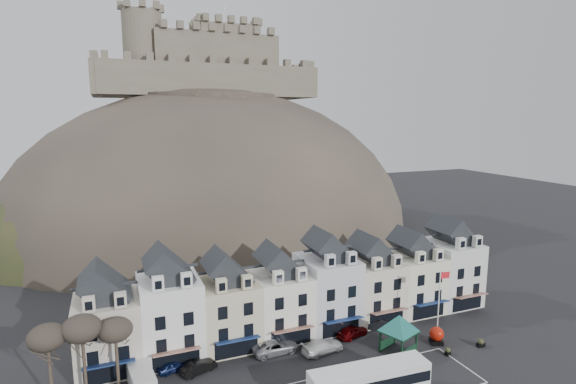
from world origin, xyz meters
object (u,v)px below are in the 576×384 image
object	(u,v)px
bus_shelter	(399,323)
car_black	(199,367)
white_van	(142,381)
car_white	(323,346)
red_buoy	(436,335)
car_maroon	(352,331)
flagpole	(440,301)
car_charcoal	(382,324)
bus	(369,381)
car_silver	(275,347)
car_navy	(174,366)

from	to	relation	value
bus_shelter	car_black	xyz separation A→B (m)	(-22.68, 4.52, -2.97)
white_van	car_white	bearing A→B (deg)	-6.63
red_buoy	white_van	distance (m)	34.47
car_white	car_maroon	world-z (taller)	car_white
flagpole	car_charcoal	world-z (taller)	flagpole
bus_shelter	car_maroon	distance (m)	6.80
bus	car_white	bearing A→B (deg)	95.20
car_maroon	bus_shelter	bearing A→B (deg)	-165.95
red_buoy	car_maroon	size ratio (longest dim) A/B	0.50
car_silver	car_black	bearing A→B (deg)	92.01
car_navy	car_black	xyz separation A→B (m)	(2.49, -1.30, 0.04)
car_black	bus_shelter	bearing A→B (deg)	-121.43
white_van	car_white	world-z (taller)	white_van
bus_shelter	car_charcoal	size ratio (longest dim) A/B	1.67
red_buoy	white_van	world-z (taller)	white_van
car_navy	car_charcoal	distance (m)	26.83
bus	flagpole	distance (m)	16.07
bus_shelter	car_charcoal	xyz separation A→B (m)	(1.66, 5.83, -2.95)
bus_shelter	car_navy	world-z (taller)	bus_shelter
car_silver	car_maroon	size ratio (longest dim) A/B	1.26
car_white	white_van	bearing A→B (deg)	80.28
bus_shelter	flagpole	bearing A→B (deg)	-16.71
car_black	car_maroon	world-z (taller)	car_maroon
flagpole	white_van	distance (m)	35.28
car_maroon	white_van	bearing A→B (deg)	77.91
bus	car_white	xyz separation A→B (m)	(-0.34, 9.69, -1.16)
car_black	car_silver	distance (m)	9.19
car_silver	car_maroon	bearing A→B (deg)	-92.79
bus_shelter	car_charcoal	distance (m)	6.74
car_black	car_charcoal	world-z (taller)	car_charcoal
car_navy	flagpole	bearing A→B (deg)	-111.52
car_white	car_charcoal	bearing A→B (deg)	-85.60
red_buoy	car_silver	size ratio (longest dim) A/B	0.39
bus_shelter	red_buoy	bearing A→B (deg)	-21.34
car_charcoal	car_navy	bearing A→B (deg)	106.74
flagpole	car_black	distance (m)	29.55
flagpole	car_black	xyz separation A→B (m)	(-28.90, 4.06, -4.59)
car_navy	white_van	bearing A→B (deg)	113.52
red_buoy	white_van	size ratio (longest dim) A/B	0.41
car_white	bus	bearing A→B (deg)	172.30
flagpole	red_buoy	bearing A→B (deg)	-140.92
flagpole	white_van	size ratio (longest dim) A/B	1.77
white_van	car_silver	xyz separation A→B (m)	(15.17, 1.97, -0.37)
bus	car_charcoal	world-z (taller)	bus
red_buoy	car_black	bearing A→B (deg)	170.84
car_black	car_white	world-z (taller)	car_white
bus	car_maroon	xyz separation A→B (m)	(4.81, 11.66, -1.18)
car_maroon	car_charcoal	world-z (taller)	car_maroon
bus	car_silver	world-z (taller)	bus
car_white	car_charcoal	xyz separation A→B (m)	(9.94, 2.50, -0.08)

